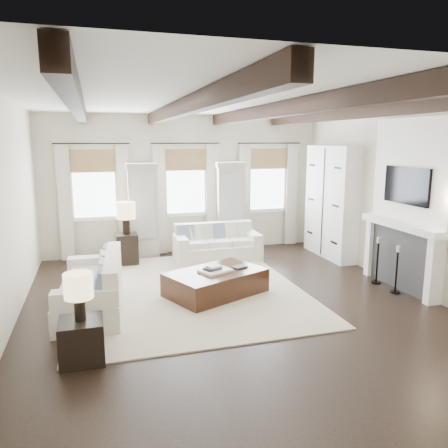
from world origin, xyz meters
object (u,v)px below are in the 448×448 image
object	(u,v)px
ottoman	(216,283)
side_table_front	(82,340)
side_table_back	(127,249)
sofa_back	(217,245)
sofa_left	(95,289)

from	to	relation	value
ottoman	side_table_front	xyz separation A→B (m)	(-2.15, -1.75, 0.05)
side_table_front	side_table_back	bearing A→B (deg)	78.44
ottoman	side_table_front	size ratio (longest dim) A/B	3.11
side_table_front	side_table_back	xyz separation A→B (m)	(0.84, 4.12, 0.07)
sofa_back	side_table_front	distance (m)	4.80
side_table_front	side_table_back	world-z (taller)	side_table_back
sofa_back	side_table_front	xyz separation A→B (m)	(-2.77, -3.92, -0.07)
ottoman	side_table_front	bearing A→B (deg)	-164.62
sofa_left	side_table_front	size ratio (longest dim) A/B	4.04
side_table_back	ottoman	bearing A→B (deg)	-61.01
sofa_back	ottoman	bearing A→B (deg)	-105.98
ottoman	side_table_back	distance (m)	2.70
sofa_back	side_table_back	size ratio (longest dim) A/B	2.84
side_table_front	sofa_left	bearing A→B (deg)	84.34
sofa_back	ottoman	distance (m)	2.26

